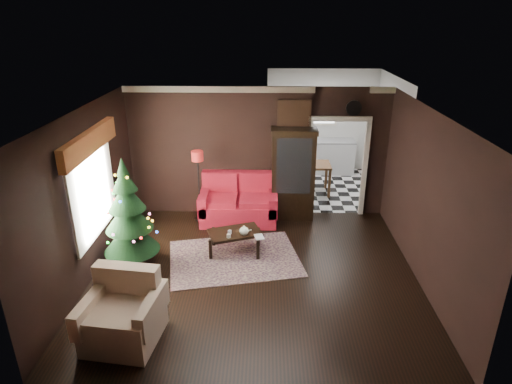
{
  "coord_description": "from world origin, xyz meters",
  "views": [
    {
      "loc": [
        0.18,
        -6.43,
        4.18
      ],
      "look_at": [
        0.0,
        0.9,
        1.15
      ],
      "focal_mm": 30.62,
      "sensor_mm": 36.0,
      "label": 1
    }
  ],
  "objects_px": {
    "christmas_tree": "(128,213)",
    "wall_clock": "(354,108)",
    "armchair": "(122,312)",
    "curio_cabinet": "(293,176)",
    "teapot": "(244,231)",
    "kitchen_table": "(315,178)",
    "loveseat": "(238,199)",
    "floor_lamp": "(199,186)",
    "coffee_table": "(235,242)"
  },
  "relations": [
    {
      "from": "armchair",
      "to": "wall_clock",
      "type": "bearing_deg",
      "value": 55.88
    },
    {
      "from": "curio_cabinet",
      "to": "floor_lamp",
      "type": "distance_m",
      "value": 1.99
    },
    {
      "from": "christmas_tree",
      "to": "kitchen_table",
      "type": "height_order",
      "value": "christmas_tree"
    },
    {
      "from": "curio_cabinet",
      "to": "kitchen_table",
      "type": "bearing_deg",
      "value": 65.56
    },
    {
      "from": "loveseat",
      "to": "coffee_table",
      "type": "relative_size",
      "value": 1.81
    },
    {
      "from": "armchair",
      "to": "kitchen_table",
      "type": "height_order",
      "value": "armchair"
    },
    {
      "from": "christmas_tree",
      "to": "coffee_table",
      "type": "xyz_separation_m",
      "value": [
        1.76,
        0.54,
        -0.83
      ]
    },
    {
      "from": "floor_lamp",
      "to": "teapot",
      "type": "bearing_deg",
      "value": -53.97
    },
    {
      "from": "curio_cabinet",
      "to": "coffee_table",
      "type": "bearing_deg",
      "value": -126.0
    },
    {
      "from": "wall_clock",
      "to": "christmas_tree",
      "type": "bearing_deg",
      "value": -150.89
    },
    {
      "from": "wall_clock",
      "to": "kitchen_table",
      "type": "bearing_deg",
      "value": 113.75
    },
    {
      "from": "christmas_tree",
      "to": "coffee_table",
      "type": "relative_size",
      "value": 1.94
    },
    {
      "from": "wall_clock",
      "to": "coffee_table",
      "type": "bearing_deg",
      "value": -143.27
    },
    {
      "from": "christmas_tree",
      "to": "wall_clock",
      "type": "bearing_deg",
      "value": 29.11
    },
    {
      "from": "loveseat",
      "to": "wall_clock",
      "type": "distance_m",
      "value": 3.04
    },
    {
      "from": "floor_lamp",
      "to": "armchair",
      "type": "relative_size",
      "value": 1.54
    },
    {
      "from": "kitchen_table",
      "to": "loveseat",
      "type": "bearing_deg",
      "value": -137.49
    },
    {
      "from": "curio_cabinet",
      "to": "kitchen_table",
      "type": "xyz_separation_m",
      "value": [
        0.65,
        1.43,
        -0.57
      ]
    },
    {
      "from": "christmas_tree",
      "to": "kitchen_table",
      "type": "relative_size",
      "value": 2.42
    },
    {
      "from": "floor_lamp",
      "to": "wall_clock",
      "type": "relative_size",
      "value": 4.76
    },
    {
      "from": "coffee_table",
      "to": "teapot",
      "type": "height_order",
      "value": "teapot"
    },
    {
      "from": "loveseat",
      "to": "floor_lamp",
      "type": "height_order",
      "value": "floor_lamp"
    },
    {
      "from": "armchair",
      "to": "kitchen_table",
      "type": "relative_size",
      "value": 1.32
    },
    {
      "from": "curio_cabinet",
      "to": "coffee_table",
      "type": "relative_size",
      "value": 2.03
    },
    {
      "from": "loveseat",
      "to": "teapot",
      "type": "height_order",
      "value": "loveseat"
    },
    {
      "from": "loveseat",
      "to": "floor_lamp",
      "type": "bearing_deg",
      "value": -173.24
    },
    {
      "from": "armchair",
      "to": "curio_cabinet",
      "type": "bearing_deg",
      "value": 65.44
    },
    {
      "from": "armchair",
      "to": "coffee_table",
      "type": "distance_m",
      "value": 2.76
    },
    {
      "from": "curio_cabinet",
      "to": "armchair",
      "type": "relative_size",
      "value": 1.91
    },
    {
      "from": "teapot",
      "to": "kitchen_table",
      "type": "xyz_separation_m",
      "value": [
        1.61,
        3.13,
        -0.15
      ]
    },
    {
      "from": "armchair",
      "to": "teapot",
      "type": "bearing_deg",
      "value": 63.53
    },
    {
      "from": "loveseat",
      "to": "teapot",
      "type": "relative_size",
      "value": 9.03
    },
    {
      "from": "loveseat",
      "to": "curio_cabinet",
      "type": "height_order",
      "value": "curio_cabinet"
    },
    {
      "from": "floor_lamp",
      "to": "coffee_table",
      "type": "relative_size",
      "value": 1.63
    },
    {
      "from": "christmas_tree",
      "to": "coffee_table",
      "type": "bearing_deg",
      "value": 16.99
    },
    {
      "from": "loveseat",
      "to": "christmas_tree",
      "type": "relative_size",
      "value": 0.93
    },
    {
      "from": "coffee_table",
      "to": "loveseat",
      "type": "bearing_deg",
      "value": 90.64
    },
    {
      "from": "teapot",
      "to": "wall_clock",
      "type": "height_order",
      "value": "wall_clock"
    },
    {
      "from": "loveseat",
      "to": "wall_clock",
      "type": "xyz_separation_m",
      "value": [
        2.35,
        0.4,
        1.88
      ]
    },
    {
      "from": "armchair",
      "to": "coffee_table",
      "type": "height_order",
      "value": "armchair"
    },
    {
      "from": "coffee_table",
      "to": "kitchen_table",
      "type": "bearing_deg",
      "value": 59.18
    },
    {
      "from": "armchair",
      "to": "wall_clock",
      "type": "height_order",
      "value": "wall_clock"
    },
    {
      "from": "curio_cabinet",
      "to": "floor_lamp",
      "type": "height_order",
      "value": "curio_cabinet"
    },
    {
      "from": "curio_cabinet",
      "to": "floor_lamp",
      "type": "bearing_deg",
      "value": -170.84
    },
    {
      "from": "curio_cabinet",
      "to": "kitchen_table",
      "type": "distance_m",
      "value": 1.67
    },
    {
      "from": "wall_clock",
      "to": "kitchen_table",
      "type": "distance_m",
      "value": 2.43
    },
    {
      "from": "floor_lamp",
      "to": "christmas_tree",
      "type": "distance_m",
      "value": 2.02
    },
    {
      "from": "christmas_tree",
      "to": "curio_cabinet",
      "type": "bearing_deg",
      "value": 35.97
    },
    {
      "from": "loveseat",
      "to": "floor_lamp",
      "type": "relative_size",
      "value": 1.12
    },
    {
      "from": "teapot",
      "to": "kitchen_table",
      "type": "bearing_deg",
      "value": 62.75
    }
  ]
}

